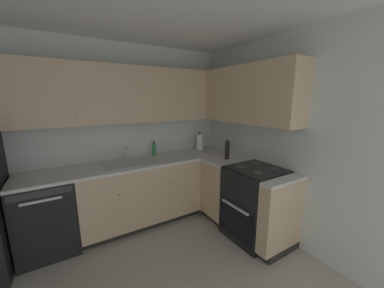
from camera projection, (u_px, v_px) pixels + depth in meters
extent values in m
cube|color=silver|center=(99.00, 137.00, 2.95)|extent=(3.80, 0.05, 2.49)
cube|color=silver|center=(295.00, 143.00, 2.52)|extent=(0.05, 3.36, 2.49)
cube|color=black|center=(47.00, 215.00, 2.50)|extent=(0.60, 0.60, 0.87)
cube|color=#333333|center=(41.00, 194.00, 2.16)|extent=(0.55, 0.01, 0.07)
cube|color=silver|center=(41.00, 201.00, 2.17)|extent=(0.36, 0.02, 0.02)
cube|color=tan|center=(141.00, 191.00, 3.06)|extent=(1.62, 0.60, 0.78)
cube|color=black|center=(142.00, 218.00, 3.17)|extent=(1.62, 0.54, 0.09)
sphere|color=tan|center=(120.00, 195.00, 2.58)|extent=(0.02, 0.02, 0.02)
sphere|color=tan|center=(173.00, 183.00, 2.95)|extent=(0.02, 0.02, 0.02)
cube|color=beige|center=(139.00, 163.00, 2.97)|extent=(2.82, 0.60, 0.03)
cube|color=tan|center=(226.00, 187.00, 3.19)|extent=(0.60, 0.45, 0.78)
cube|color=black|center=(226.00, 213.00, 3.29)|extent=(0.54, 0.45, 0.09)
cube|color=tan|center=(281.00, 216.00, 2.41)|extent=(0.60, 0.15, 0.78)
cube|color=black|center=(279.00, 249.00, 2.51)|extent=(0.54, 0.15, 0.09)
sphere|color=tan|center=(263.00, 211.00, 2.22)|extent=(0.02, 0.02, 0.02)
cube|color=beige|center=(227.00, 160.00, 3.10)|extent=(0.60, 0.45, 0.03)
cube|color=beige|center=(284.00, 181.00, 2.32)|extent=(0.60, 0.15, 0.03)
cube|color=black|center=(255.00, 203.00, 2.75)|extent=(0.64, 0.62, 0.91)
cube|color=black|center=(235.00, 222.00, 2.62)|extent=(0.02, 0.55, 0.38)
cube|color=silver|center=(235.00, 207.00, 2.56)|extent=(0.02, 0.43, 0.02)
cube|color=black|center=(257.00, 169.00, 2.65)|extent=(0.59, 0.60, 0.01)
cube|color=black|center=(274.00, 160.00, 2.80)|extent=(0.03, 0.60, 0.15)
cylinder|color=#4C4C4C|center=(258.00, 173.00, 2.47)|extent=(0.11, 0.11, 0.01)
cylinder|color=#4C4C4C|center=(241.00, 167.00, 2.69)|extent=(0.11, 0.11, 0.01)
cylinder|color=#4C4C4C|center=(274.00, 169.00, 2.61)|extent=(0.11, 0.11, 0.01)
cylinder|color=#4C4C4C|center=(257.00, 163.00, 2.84)|extent=(0.11, 0.11, 0.01)
cube|color=tan|center=(120.00, 95.00, 2.82)|extent=(2.50, 0.32, 0.73)
sphere|color=tan|center=(75.00, 115.00, 2.44)|extent=(0.02, 0.02, 0.02)
sphere|color=tan|center=(165.00, 112.00, 3.01)|extent=(0.02, 0.02, 0.02)
cube|color=tan|center=(240.00, 95.00, 2.93)|extent=(0.32, 1.79, 0.73)
cube|color=#B7B7BC|center=(131.00, 163.00, 2.88)|extent=(0.67, 0.40, 0.01)
cube|color=gray|center=(131.00, 167.00, 2.89)|extent=(0.62, 0.36, 0.09)
cube|color=#99999E|center=(131.00, 166.00, 2.89)|extent=(0.02, 0.35, 0.06)
cylinder|color=silver|center=(126.00, 153.00, 3.05)|extent=(0.02, 0.02, 0.19)
cylinder|color=silver|center=(127.00, 148.00, 2.97)|extent=(0.02, 0.15, 0.02)
cylinder|color=silver|center=(130.00, 157.00, 3.09)|extent=(0.02, 0.02, 0.06)
cylinder|color=#338C4C|center=(154.00, 150.00, 3.25)|extent=(0.05, 0.05, 0.19)
cylinder|color=#262626|center=(154.00, 143.00, 3.23)|extent=(0.02, 0.02, 0.03)
cylinder|color=white|center=(200.00, 142.00, 3.64)|extent=(0.11, 0.11, 0.26)
cylinder|color=#3F3F3F|center=(200.00, 141.00, 3.63)|extent=(0.02, 0.02, 0.32)
cylinder|color=black|center=(227.00, 150.00, 3.07)|extent=(0.07, 0.07, 0.25)
cylinder|color=black|center=(227.00, 141.00, 3.05)|extent=(0.04, 0.04, 0.02)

